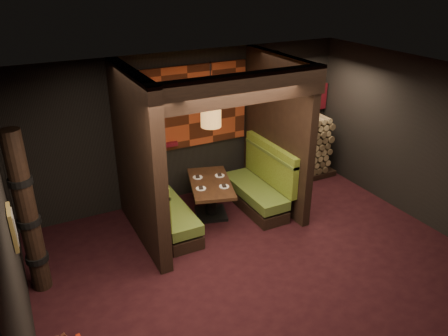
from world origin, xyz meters
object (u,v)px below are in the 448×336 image
totem_column (28,215)px  pendant_lamp (211,114)px  booth_bench_right (259,187)px  dining_table (211,194)px  booth_bench_left (165,211)px  firewood_stack (297,149)px

totem_column → pendant_lamp: bearing=11.4°
booth_bench_right → dining_table: size_ratio=1.10×
booth_bench_left → pendant_lamp: (0.93, 0.06, 1.58)m
booth_bench_right → booth_bench_left: bearing=180.0°
dining_table → booth_bench_left: bearing=-173.2°
booth_bench_right → totem_column: totem_column is taller
booth_bench_left → booth_bench_right: same height
dining_table → pendant_lamp: 1.53m
booth_bench_left → dining_table: bearing=6.8°
booth_bench_left → pendant_lamp: size_ratio=1.46×
dining_table → totem_column: bearing=-167.7°
totem_column → firewood_stack: totem_column is taller
booth_bench_left → firewood_stack: bearing=12.2°
firewood_stack → pendant_lamp: bearing=-164.6°
booth_bench_left → dining_table: booth_bench_left is taller
totem_column → dining_table: bearing=12.3°
booth_bench_right → totem_column: (-3.98, -0.55, 0.79)m
totem_column → firewood_stack: bearing=13.2°
pendant_lamp → totem_column: bearing=-168.6°
booth_bench_right → firewood_stack: bearing=27.3°
booth_bench_right → firewood_stack: size_ratio=0.92×
pendant_lamp → firewood_stack: bearing=15.4°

